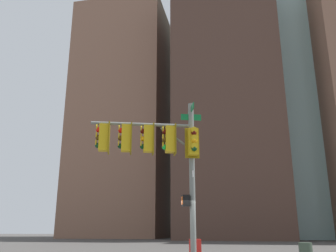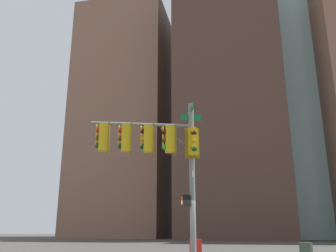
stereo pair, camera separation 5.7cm
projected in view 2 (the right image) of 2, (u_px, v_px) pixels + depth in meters
name	position (u px, v px, depth m)	size (l,w,h in m)	color
signal_pole_assembly	(159.00, 150.00, 13.30)	(1.82, 4.01, 6.23)	slate
newspaper_box	(196.00, 251.00, 16.76)	(0.44, 0.56, 1.05)	red
building_brick_nearside	(230.00, 112.00, 62.19)	(20.44, 16.69, 42.41)	#4C3328
building_glass_tower	(267.00, 96.00, 74.45)	(32.94, 30.44, 56.56)	#9EC6C1
building_brick_farside	(129.00, 122.00, 73.72)	(21.17, 17.32, 45.51)	#845B47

